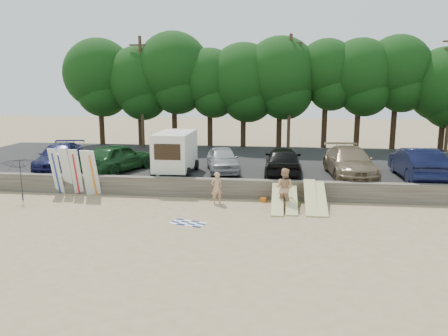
{
  "coord_description": "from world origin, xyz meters",
  "views": [
    {
      "loc": [
        1.25,
        -19.1,
        5.82
      ],
      "look_at": [
        -1.55,
        3.0,
        1.58
      ],
      "focal_mm": 35.0,
      "sensor_mm": 36.0,
      "label": 1
    }
  ],
  "objects_px": {
    "car_1": "(118,157)",
    "car_2": "(223,159)",
    "beach_umbrella": "(20,180)",
    "car_0": "(60,157)",
    "car_4": "(350,162)",
    "box_trailer": "(175,151)",
    "car_5": "(417,163)",
    "cooler": "(294,202)",
    "beachgoer_b": "(284,188)",
    "car_3": "(283,161)",
    "beachgoer_a": "(217,188)"
  },
  "relations": [
    {
      "from": "cooler",
      "to": "beach_umbrella",
      "type": "distance_m",
      "value": 13.83
    },
    {
      "from": "car_3",
      "to": "beachgoer_a",
      "type": "distance_m",
      "value": 5.19
    },
    {
      "from": "car_5",
      "to": "car_4",
      "type": "bearing_deg",
      "value": -1.7
    },
    {
      "from": "car_0",
      "to": "car_2",
      "type": "xyz_separation_m",
      "value": [
        10.0,
        0.6,
        -0.05
      ]
    },
    {
      "from": "box_trailer",
      "to": "car_3",
      "type": "relative_size",
      "value": 0.77
    },
    {
      "from": "beachgoer_b",
      "to": "box_trailer",
      "type": "bearing_deg",
      "value": -10.82
    },
    {
      "from": "car_3",
      "to": "car_5",
      "type": "xyz_separation_m",
      "value": [
        7.34,
        0.08,
        0.01
      ]
    },
    {
      "from": "box_trailer",
      "to": "car_1",
      "type": "relative_size",
      "value": 0.78
    },
    {
      "from": "car_5",
      "to": "cooler",
      "type": "bearing_deg",
      "value": 29.98
    },
    {
      "from": "car_0",
      "to": "car_4",
      "type": "height_order",
      "value": "car_4"
    },
    {
      "from": "car_2",
      "to": "car_4",
      "type": "height_order",
      "value": "car_4"
    },
    {
      "from": "box_trailer",
      "to": "car_2",
      "type": "distance_m",
      "value": 2.92
    },
    {
      "from": "cooler",
      "to": "beachgoer_b",
      "type": "bearing_deg",
      "value": -123.75
    },
    {
      "from": "car_0",
      "to": "car_2",
      "type": "distance_m",
      "value": 10.02
    },
    {
      "from": "car_0",
      "to": "car_4",
      "type": "xyz_separation_m",
      "value": [
        17.33,
        0.03,
        0.04
      ]
    },
    {
      "from": "car_3",
      "to": "car_4",
      "type": "relative_size",
      "value": 0.88
    },
    {
      "from": "car_0",
      "to": "car_5",
      "type": "relative_size",
      "value": 1.03
    },
    {
      "from": "car_0",
      "to": "cooler",
      "type": "distance_m",
      "value": 14.75
    },
    {
      "from": "beachgoer_b",
      "to": "cooler",
      "type": "xyz_separation_m",
      "value": [
        0.51,
        0.38,
        -0.81
      ]
    },
    {
      "from": "box_trailer",
      "to": "car_0",
      "type": "height_order",
      "value": "box_trailer"
    },
    {
      "from": "car_4",
      "to": "cooler",
      "type": "xyz_separation_m",
      "value": [
        -3.2,
        -4.05,
        -1.37
      ]
    },
    {
      "from": "car_2",
      "to": "beachgoer_a",
      "type": "relative_size",
      "value": 2.7
    },
    {
      "from": "car_1",
      "to": "beach_umbrella",
      "type": "distance_m",
      "value": 5.82
    },
    {
      "from": "box_trailer",
      "to": "beach_umbrella",
      "type": "bearing_deg",
      "value": -148.41
    },
    {
      "from": "box_trailer",
      "to": "car_5",
      "type": "distance_m",
      "value": 13.58
    },
    {
      "from": "beachgoer_b",
      "to": "beachgoer_a",
      "type": "bearing_deg",
      "value": 16.08
    },
    {
      "from": "car_2",
      "to": "beachgoer_b",
      "type": "bearing_deg",
      "value": -67.35
    },
    {
      "from": "car_1",
      "to": "car_4",
      "type": "bearing_deg",
      "value": -158.31
    },
    {
      "from": "car_0",
      "to": "beachgoer_a",
      "type": "height_order",
      "value": "car_0"
    },
    {
      "from": "car_2",
      "to": "cooler",
      "type": "distance_m",
      "value": 6.33
    },
    {
      "from": "car_4",
      "to": "beachgoer_b",
      "type": "xyz_separation_m",
      "value": [
        -3.71,
        -4.43,
        -0.56
      ]
    },
    {
      "from": "beach_umbrella",
      "to": "car_2",
      "type": "bearing_deg",
      "value": 29.62
    },
    {
      "from": "car_0",
      "to": "cooler",
      "type": "xyz_separation_m",
      "value": [
        14.13,
        -4.02,
        -1.33
      ]
    },
    {
      "from": "box_trailer",
      "to": "car_2",
      "type": "height_order",
      "value": "box_trailer"
    },
    {
      "from": "box_trailer",
      "to": "car_4",
      "type": "distance_m",
      "value": 10.0
    },
    {
      "from": "car_5",
      "to": "cooler",
      "type": "xyz_separation_m",
      "value": [
        -6.8,
        -3.95,
        -1.41
      ]
    },
    {
      "from": "beachgoer_b",
      "to": "beach_umbrella",
      "type": "relative_size",
      "value": 0.78
    },
    {
      "from": "car_2",
      "to": "car_3",
      "type": "bearing_deg",
      "value": -25.11
    },
    {
      "from": "car_3",
      "to": "beachgoer_b",
      "type": "xyz_separation_m",
      "value": [
        0.04,
        -4.25,
        -0.59
      ]
    },
    {
      "from": "car_0",
      "to": "car_2",
      "type": "bearing_deg",
      "value": -9.09
    },
    {
      "from": "beachgoer_a",
      "to": "car_5",
      "type": "bearing_deg",
      "value": 173.2
    },
    {
      "from": "car_1",
      "to": "car_2",
      "type": "bearing_deg",
      "value": -152.26
    },
    {
      "from": "car_3",
      "to": "car_5",
      "type": "height_order",
      "value": "car_5"
    },
    {
      "from": "car_2",
      "to": "cooler",
      "type": "bearing_deg",
      "value": -61.48
    },
    {
      "from": "car_4",
      "to": "car_5",
      "type": "xyz_separation_m",
      "value": [
        3.6,
        -0.1,
        0.04
      ]
    },
    {
      "from": "car_1",
      "to": "beachgoer_a",
      "type": "relative_size",
      "value": 3.14
    },
    {
      "from": "box_trailer",
      "to": "car_4",
      "type": "relative_size",
      "value": 0.68
    },
    {
      "from": "car_1",
      "to": "beachgoer_a",
      "type": "height_order",
      "value": "car_1"
    },
    {
      "from": "car_0",
      "to": "beach_umbrella",
      "type": "distance_m",
      "value": 4.91
    },
    {
      "from": "car_0",
      "to": "beachgoer_a",
      "type": "distance_m",
      "value": 11.11
    }
  ]
}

